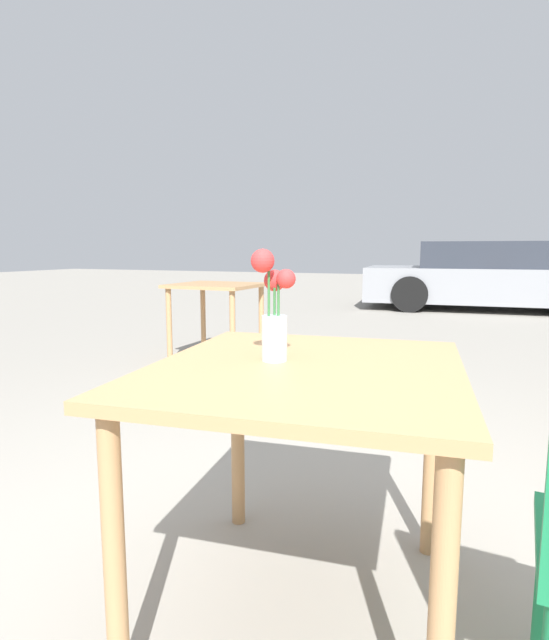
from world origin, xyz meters
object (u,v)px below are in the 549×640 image
at_px(flower_vase, 274,313).
at_px(table_back, 216,297).
at_px(parked_car, 489,277).
at_px(table_front, 306,401).

relative_size(flower_vase, table_back, 0.40).
bearing_deg(table_back, parked_car, 65.59).
height_order(flower_vase, table_back, flower_vase).
xyz_separation_m(table_front, flower_vase, (-0.10, 0.02, 0.24)).
distance_m(table_back, parked_car, 5.86).
bearing_deg(parked_car, flower_vase, -95.02).
relative_size(table_front, flower_vase, 3.20).
distance_m(table_front, parked_car, 8.16).
distance_m(table_front, table_back, 3.34).
bearing_deg(parked_car, table_front, -94.30).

